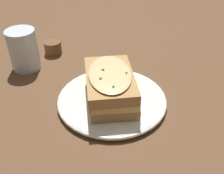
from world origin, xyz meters
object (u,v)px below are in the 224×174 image
dinner_plate (112,100)px  condiment_pot (53,47)px  water_glass (24,50)px  sandwich (111,85)px

dinner_plate → condiment_pot: bearing=164.3°
water_glass → condiment_pot: (-0.00, 0.10, -0.03)m
dinner_plate → condiment_pot: (-0.27, 0.08, 0.01)m
sandwich → water_glass: (-0.26, -0.02, 0.00)m
sandwich → dinner_plate: bearing=79.3°
dinner_plate → sandwich: bearing=-100.7°
sandwich → condiment_pot: sandwich is taller
water_glass → condiment_pot: bearing=91.4°
condiment_pot → dinner_plate: bearing=-15.7°
dinner_plate → condiment_pot: condiment_pot is taller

